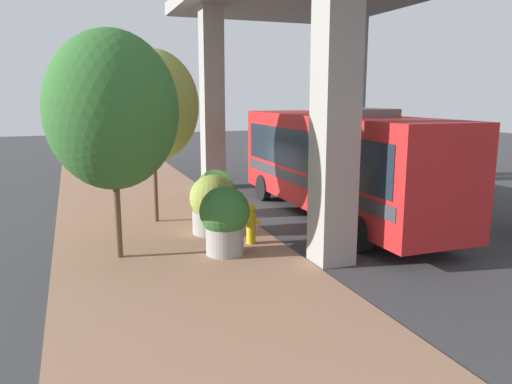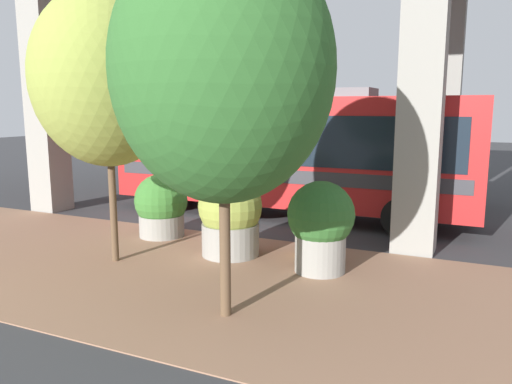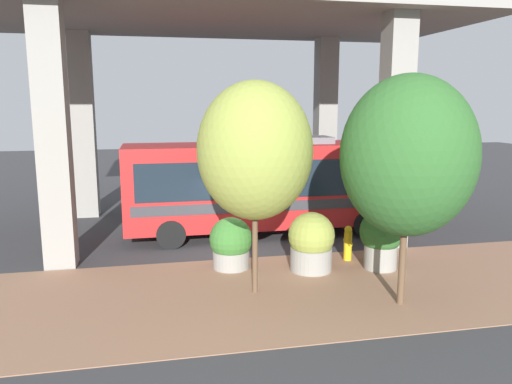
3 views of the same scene
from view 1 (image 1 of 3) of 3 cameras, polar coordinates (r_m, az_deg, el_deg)
name	(u,v)px [view 1 (image 1 of 3)]	position (r m, az deg, el deg)	size (l,w,h in m)	color
ground_plane	(242,215)	(17.25, -1.65, -2.64)	(80.00, 80.00, 0.00)	#38383A
sidewalk_strip	(154,222)	(16.57, -11.55, -3.40)	(6.00, 40.00, 0.02)	#936B51
bus	(338,160)	(16.57, 9.37, 3.67)	(2.68, 10.53, 3.68)	#B21E1E
fire_hydrant	(251,224)	(13.78, -0.58, -3.68)	(0.53, 0.26, 1.13)	gold
planter_front	(225,219)	(12.80, -3.59, -3.09)	(1.29, 1.29, 1.80)	gray
planter_middle	(213,205)	(14.85, -4.93, -1.46)	(1.37, 1.37, 1.77)	gray
planter_back	(215,193)	(17.22, -4.67, -0.10)	(1.30, 1.30, 1.56)	gray
street_tree_near	(152,106)	(16.17, -11.78, 9.64)	(2.92, 2.92, 5.50)	brown
street_tree_far	(112,111)	(12.64, -16.14, 8.92)	(3.20, 3.20, 5.62)	brown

